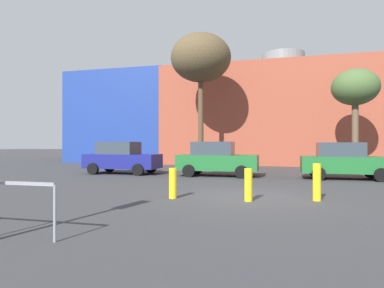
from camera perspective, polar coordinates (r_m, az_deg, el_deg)
name	(u,v)px	position (r m, az deg, el deg)	size (l,w,h in m)	color
ground_plane	(248,197)	(11.00, 9.65, -8.97)	(200.00, 200.00, 0.00)	#38383A
building_backdrop	(283,118)	(33.00, 15.53, 4.43)	(40.65, 13.04, 10.45)	#9E4733
parked_car_0	(122,158)	(19.64, -12.08, -2.36)	(4.29, 2.10, 1.86)	navy
parked_car_1	(217,159)	(17.83, 4.28, -2.61)	(4.27, 2.10, 1.85)	#1E662D
parked_car_2	(344,161)	(17.81, 24.86, -2.68)	(4.16, 2.04, 1.80)	#1E662D
bare_tree_0	(201,59)	(24.05, 1.54, 14.55)	(4.27, 4.27, 9.56)	brown
bare_tree_1	(355,89)	(23.27, 26.45, 8.55)	(2.85, 2.85, 6.45)	brown
bollard_yellow_0	(317,182)	(10.67, 20.85, -6.20)	(0.24, 0.24, 1.12)	yellow
bollard_yellow_1	(248,185)	(10.05, 9.75, -7.01)	(0.24, 0.24, 0.98)	yellow
bollard_yellow_2	(173,183)	(10.44, -3.35, -6.80)	(0.24, 0.24, 0.96)	yellow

